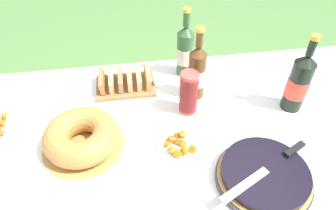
% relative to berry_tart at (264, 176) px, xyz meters
% --- Properties ---
extents(garden_table, '(1.83, 1.03, 0.73)m').
position_rel_berry_tart_xyz_m(garden_table, '(-0.19, 0.23, -0.09)').
color(garden_table, brown).
rests_on(garden_table, ground_plane).
extents(tablecloth, '(1.84, 1.04, 0.10)m').
position_rel_berry_tart_xyz_m(tablecloth, '(-0.19, 0.23, -0.04)').
color(tablecloth, white).
rests_on(tablecloth, garden_table).
extents(berry_tart, '(0.32, 0.32, 0.06)m').
position_rel_berry_tart_xyz_m(berry_tart, '(0.00, 0.00, 0.00)').
color(berry_tart, '#38383D').
rests_on(berry_tart, tablecloth).
extents(serving_knife, '(0.35, 0.19, 0.01)m').
position_rel_berry_tart_xyz_m(serving_knife, '(0.03, 0.01, 0.04)').
color(serving_knife, silver).
rests_on(serving_knife, berry_tart).
extents(bundt_cake, '(0.30, 0.30, 0.10)m').
position_rel_berry_tart_xyz_m(bundt_cake, '(-0.59, 0.24, 0.02)').
color(bundt_cake, tan).
rests_on(bundt_cake, tablecloth).
extents(cup_stack, '(0.07, 0.07, 0.19)m').
position_rel_berry_tart_xyz_m(cup_stack, '(-0.18, 0.37, 0.07)').
color(cup_stack, '#E04C47').
rests_on(cup_stack, tablecloth).
extents(cider_bottle_green, '(0.08, 0.08, 0.32)m').
position_rel_berry_tart_xyz_m(cider_bottle_green, '(-0.14, 0.63, 0.09)').
color(cider_bottle_green, '#2D562D').
rests_on(cider_bottle_green, tablecloth).
extents(cider_bottle_amber, '(0.07, 0.07, 0.32)m').
position_rel_berry_tart_xyz_m(cider_bottle_amber, '(-0.13, 0.47, 0.10)').
color(cider_bottle_amber, brown).
rests_on(cider_bottle_amber, tablecloth).
extents(juice_bottle_red, '(0.09, 0.09, 0.34)m').
position_rel_berry_tart_xyz_m(juice_bottle_red, '(0.25, 0.33, 0.10)').
color(juice_bottle_red, black).
rests_on(juice_bottle_red, tablecloth).
extents(snack_plate_near, '(0.20, 0.20, 0.05)m').
position_rel_berry_tart_xyz_m(snack_plate_near, '(-0.24, 0.18, -0.01)').
color(snack_plate_near, white).
rests_on(snack_plate_near, tablecloth).
extents(bread_board, '(0.26, 0.18, 0.07)m').
position_rel_berry_tart_xyz_m(bread_board, '(-0.42, 0.56, 0.00)').
color(bread_board, olive).
rests_on(bread_board, tablecloth).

